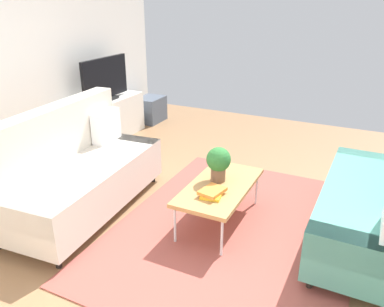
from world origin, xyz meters
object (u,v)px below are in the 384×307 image
(couch_green, at_px, (381,202))
(bottle_0, at_px, (89,102))
(vase_0, at_px, (77,105))
(tv_console, at_px, (108,120))
(bottle_1, at_px, (94,98))
(tv, at_px, (105,80))
(table_book_0, at_px, (212,194))
(storage_trunk, at_px, (151,109))
(potted_plant, at_px, (219,162))
(couch_beige, at_px, (78,171))
(coffee_table, at_px, (220,187))

(couch_green, xyz_separation_m, bottle_0, (0.76, 3.87, 0.28))
(vase_0, xyz_separation_m, bottle_0, (0.15, -0.09, 0.02))
(tv_console, relative_size, bottle_1, 6.87)
(couch_green, bearing_deg, vase_0, 81.99)
(tv, bearing_deg, table_book_0, -124.25)
(tv, bearing_deg, bottle_0, -177.31)
(storage_trunk, height_order, table_book_0, table_book_0)
(bottle_1, bearing_deg, potted_plant, -114.12)
(potted_plant, distance_m, vase_0, 2.62)
(couch_beige, relative_size, tv, 1.96)
(vase_0, distance_m, bottle_1, 0.28)
(tv, bearing_deg, potted_plant, -119.86)
(potted_plant, bearing_deg, vase_0, 71.99)
(tv_console, relative_size, vase_0, 11.62)
(couch_beige, height_order, bottle_0, couch_beige)
(couch_beige, relative_size, storage_trunk, 3.77)
(coffee_table, height_order, bottle_0, bottle_0)
(bottle_0, height_order, bottle_1, bottle_1)
(couch_beige, bearing_deg, table_book_0, 92.46)
(potted_plant, xyz_separation_m, vase_0, (0.81, 2.49, 0.08))
(storage_trunk, bearing_deg, tv, 175.84)
(tv_console, relative_size, table_book_0, 5.83)
(potted_plant, xyz_separation_m, bottle_0, (0.96, 2.40, 0.10))
(table_book_0, xyz_separation_m, bottle_1, (1.38, 2.47, 0.31))
(tv, bearing_deg, couch_green, -106.96)
(potted_plant, relative_size, table_book_0, 1.46)
(tv_console, distance_m, vase_0, 0.70)
(tv_console, bearing_deg, bottle_1, -172.76)
(bottle_0, bearing_deg, coffee_table, -113.13)
(couch_beige, xyz_separation_m, potted_plant, (0.48, -1.37, 0.18))
(coffee_table, bearing_deg, couch_beige, 105.42)
(couch_beige, xyz_separation_m, table_book_0, (0.17, -1.44, -0.01))
(storage_trunk, xyz_separation_m, bottle_0, (-1.53, 0.06, 0.50))
(couch_beige, bearing_deg, couch_green, 99.10)
(table_book_0, height_order, bottle_0, bottle_0)
(couch_green, bearing_deg, tv_console, 73.82)
(storage_trunk, xyz_separation_m, potted_plant, (-2.49, -2.34, 0.40))
(coffee_table, relative_size, storage_trunk, 2.12)
(table_book_0, height_order, vase_0, vase_0)
(couch_beige, height_order, storage_trunk, couch_beige)
(couch_beige, relative_size, vase_0, 16.25)
(vase_0, bearing_deg, bottle_1, -18.76)
(couch_green, bearing_deg, potted_plant, 98.51)
(coffee_table, bearing_deg, tv_console, 59.43)
(storage_trunk, height_order, bottle_0, bottle_0)
(tv_console, relative_size, storage_trunk, 2.69)
(couch_green, relative_size, potted_plant, 5.47)
(vase_0, distance_m, bottle_0, 0.18)
(coffee_table, height_order, potted_plant, potted_plant)
(coffee_table, bearing_deg, bottle_0, 66.87)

